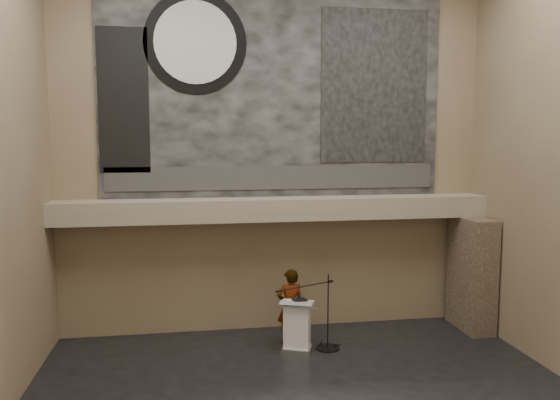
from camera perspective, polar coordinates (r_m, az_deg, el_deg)
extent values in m
cube|color=#7C634E|center=(12.87, -0.58, 5.04)|extent=(10.00, 0.02, 8.50)
cube|color=#7C634E|center=(5.12, 13.26, 2.84)|extent=(10.00, 0.02, 8.50)
cube|color=gray|center=(12.57, -0.30, -0.93)|extent=(10.00, 0.80, 0.50)
cylinder|color=#B2893D|center=(12.42, -7.58, -2.39)|extent=(0.04, 0.04, 0.06)
cylinder|color=#B2893D|center=(13.00, 8.04, -2.00)|extent=(0.04, 0.04, 0.06)
cube|color=black|center=(12.89, -0.57, 11.50)|extent=(8.00, 0.05, 5.00)
cube|color=#2E2E2E|center=(12.83, -0.53, 2.36)|extent=(7.76, 0.02, 0.55)
cylinder|color=black|center=(12.83, -8.84, 15.95)|extent=(2.30, 0.02, 2.30)
cylinder|color=silver|center=(12.81, -8.84, 15.97)|extent=(1.84, 0.02, 1.84)
cube|color=black|center=(13.44, 9.84, 11.62)|extent=(2.60, 0.02, 3.60)
cube|color=black|center=(12.76, -16.05, 9.95)|extent=(1.10, 0.02, 3.20)
cube|color=#45372A|center=(13.96, 19.39, -7.24)|extent=(0.60, 1.40, 2.70)
cube|color=silver|center=(12.25, 1.79, -15.23)|extent=(0.75, 0.66, 0.08)
cube|color=white|center=(12.07, 1.79, -12.93)|extent=(0.64, 0.54, 0.96)
cube|color=white|center=(11.89, 1.82, -10.64)|extent=(0.82, 0.71, 0.13)
cube|color=black|center=(11.90, 2.04, -10.39)|extent=(0.33, 0.29, 0.04)
cube|color=white|center=(11.87, 1.30, -10.51)|extent=(0.30, 0.34, 0.00)
imported|color=silver|center=(12.35, 1.08, -11.07)|extent=(0.64, 0.45, 1.69)
cylinder|color=black|center=(12.39, 5.00, -15.14)|extent=(0.52, 0.52, 0.02)
cylinder|color=black|center=(12.11, 5.03, -11.55)|extent=(0.03, 0.03, 1.65)
cylinder|color=black|center=(11.54, 2.56, -9.00)|extent=(1.31, 0.62, 0.02)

